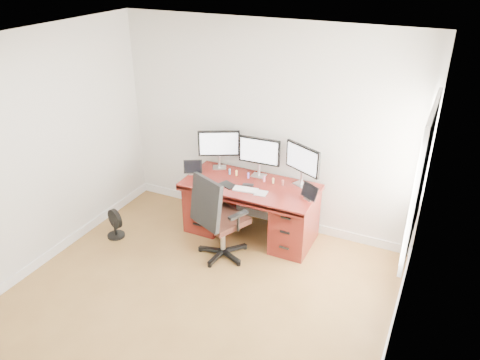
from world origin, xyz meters
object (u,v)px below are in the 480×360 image
at_px(floor_fan, 115,224).
at_px(keyboard, 245,189).
at_px(desk, 251,207).
at_px(office_chair, 219,231).
at_px(monitor_center, 259,152).

bearing_deg(floor_fan, keyboard, 42.28).
relative_size(desk, floor_fan, 4.33).
bearing_deg(office_chair, keyboard, 95.15).
xyz_separation_m(floor_fan, keyboard, (1.58, 0.64, 0.57)).
distance_m(monitor_center, keyboard, 0.54).
bearing_deg(keyboard, floor_fan, -165.58).
xyz_separation_m(desk, floor_fan, (-1.57, -0.83, -0.21)).
distance_m(desk, floor_fan, 1.79).
bearing_deg(monitor_center, floor_fan, -148.55).
relative_size(desk, office_chair, 1.52).
height_order(office_chair, monitor_center, monitor_center).
bearing_deg(floor_fan, desk, 48.13).
bearing_deg(desk, floor_fan, -152.18).
xyz_separation_m(desk, keyboard, (0.01, -0.19, 0.36)).
bearing_deg(desk, keyboard, -87.37).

